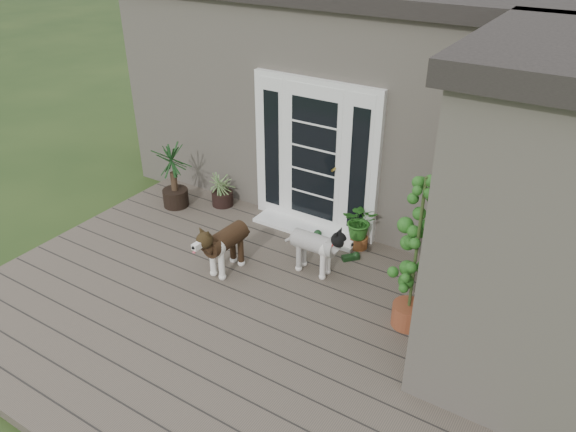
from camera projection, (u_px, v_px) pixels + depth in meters
The scene contains 15 objects.
deck at pixel (233, 315), 6.39m from camera, with size 6.20×4.60×0.12m, color #6B5B4C.
house_main at pixel (390, 96), 8.79m from camera, with size 7.40×4.00×3.10m, color #665E54.
house_wing at pixel (547, 232), 5.13m from camera, with size 1.60×2.40×3.10m, color #665E54.
door_unit at pixel (315, 157), 7.55m from camera, with size 1.90×0.14×2.15m, color white.
door_step at pixel (306, 229), 7.92m from camera, with size 1.60×0.40×0.05m, color white.
brindle_dog at pixel (226, 248), 6.91m from camera, with size 0.35×0.81×0.68m, color #3F2817, non-canonical shape.
white_dog at pixel (314, 251), 6.89m from camera, with size 0.32×0.76×0.63m, color silver, non-canonical shape.
spider_plant at pixel (222, 188), 8.47m from camera, with size 0.55×0.55×0.59m, color #A1B46F, non-canonical shape.
yucca at pixel (173, 174), 8.33m from camera, with size 0.74×0.74×1.07m, color black, non-canonical shape.
herb_a at pixel (360, 228), 7.40m from camera, with size 0.47×0.47×0.60m, color #1C6423.
herb_b at pixel (446, 269), 6.59m from camera, with size 0.38×0.38×0.57m, color #18551E.
herb_c at pixel (479, 275), 6.48m from camera, with size 0.38×0.38×0.59m, color #1C6220.
sapling at pixel (416, 253), 5.70m from camera, with size 0.55×0.55×1.88m, color #174C15, non-canonical shape.
clog_left at pixel (317, 237), 7.68m from camera, with size 0.14×0.29×0.09m, color #153518, non-canonical shape.
clog_right at pixel (351, 257), 7.26m from camera, with size 0.12×0.27×0.08m, color black, non-canonical shape.
Camera 1 is at (3.20, -3.50, 4.20)m, focal length 34.43 mm.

